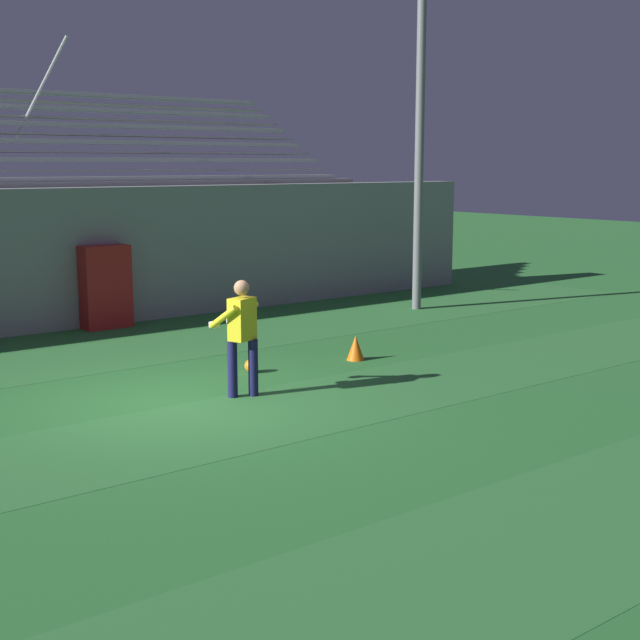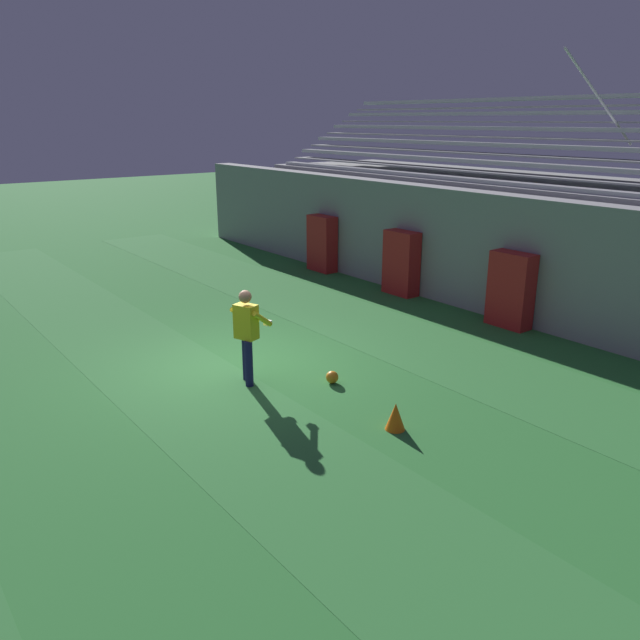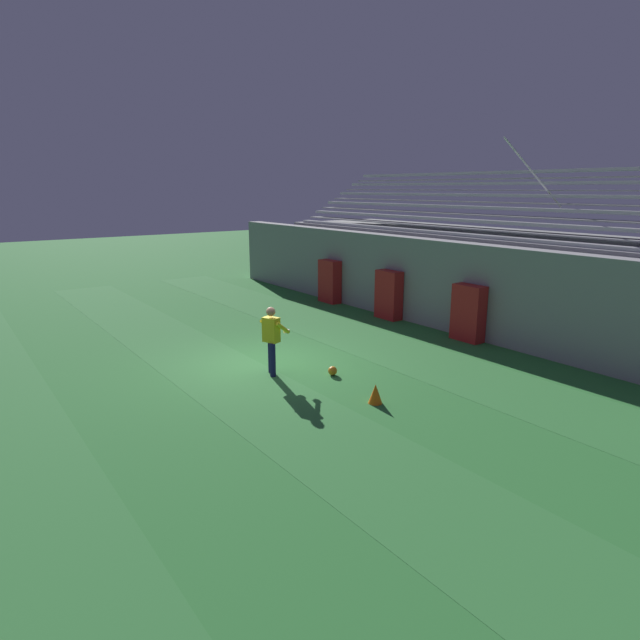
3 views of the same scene
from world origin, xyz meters
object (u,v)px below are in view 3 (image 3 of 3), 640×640
(padding_pillar_gate_right, at_px, (468,313))
(traffic_cone, at_px, (375,394))
(soccer_ball, at_px, (333,371))
(padding_pillar_gate_left, at_px, (389,295))
(goalkeeper, at_px, (272,336))
(padding_pillar_far_left, at_px, (330,281))

(padding_pillar_gate_right, bearing_deg, traffic_cone, -69.81)
(padding_pillar_gate_right, xyz_separation_m, soccer_ball, (0.08, -5.06, -0.72))
(padding_pillar_gate_left, relative_size, padding_pillar_gate_right, 1.00)
(padding_pillar_gate_right, bearing_deg, goalkeeper, -97.72)
(padding_pillar_gate_left, xyz_separation_m, padding_pillar_gate_right, (3.39, 0.00, 0.00))
(traffic_cone, bearing_deg, goalkeeper, -163.98)
(padding_pillar_far_left, xyz_separation_m, traffic_cone, (8.74, -5.39, -0.62))
(traffic_cone, bearing_deg, soccer_ball, 170.39)
(soccer_ball, relative_size, traffic_cone, 0.52)
(padding_pillar_far_left, height_order, goalkeeper, goalkeeper)
(goalkeeper, xyz_separation_m, soccer_ball, (0.92, 1.13, -0.84))
(padding_pillar_far_left, relative_size, soccer_ball, 7.56)
(goalkeeper, height_order, soccer_ball, goalkeeper)
(padding_pillar_far_left, bearing_deg, traffic_cone, -31.65)
(goalkeeper, bearing_deg, padding_pillar_gate_right, 82.28)
(padding_pillar_gate_left, bearing_deg, traffic_cone, -45.08)
(padding_pillar_gate_left, distance_m, traffic_cone, 7.63)
(padding_pillar_gate_left, height_order, soccer_ball, padding_pillar_gate_left)
(padding_pillar_gate_right, distance_m, goalkeeper, 6.25)
(padding_pillar_gate_left, relative_size, soccer_ball, 7.56)
(goalkeeper, relative_size, soccer_ball, 7.59)
(soccer_ball, height_order, traffic_cone, traffic_cone)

